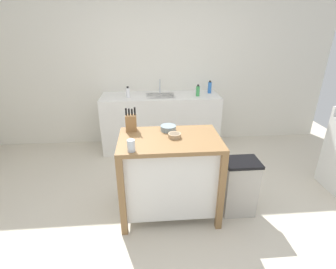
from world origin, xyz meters
TOP-DOWN VIEW (x-y plane):
  - ground_plane at (0.00, 0.00)m, footprint 6.67×6.67m
  - wall_back at (0.00, 2.14)m, footprint 5.67×0.10m
  - kitchen_island at (-0.02, 0.16)m, footprint 1.00×0.64m
  - knife_block at (-0.40, 0.38)m, footprint 0.11×0.09m
  - bowl_ceramic_wide at (-0.02, 0.35)m, footprint 0.16×0.16m
  - bowl_stoneware_deep at (0.03, 0.17)m, footprint 0.13×0.13m
  - drinking_cup at (-0.38, -0.09)m, footprint 0.07×0.07m
  - trash_bin at (0.72, 0.11)m, footprint 0.36×0.28m
  - sink_counter at (-0.02, 1.79)m, footprint 1.85×0.60m
  - sink_faucet at (-0.02, 1.93)m, footprint 0.02×0.02m
  - bottle_hand_soap at (0.78, 1.86)m, footprint 0.06×0.06m
  - bottle_dish_soap at (-0.52, 1.70)m, footprint 0.05×0.05m
  - bottle_spray_cleaner at (0.55, 1.70)m, footprint 0.06×0.06m

SIDE VIEW (x-z plane):
  - ground_plane at x=0.00m, z-range 0.00..0.00m
  - trash_bin at x=0.72m, z-range 0.00..0.63m
  - sink_counter at x=-0.02m, z-range 0.00..0.90m
  - kitchen_island at x=-0.02m, z-range 0.05..0.94m
  - bowl_stoneware_deep at x=0.03m, z-range 0.89..0.93m
  - bowl_ceramic_wide at x=-0.02m, z-range 0.89..0.95m
  - drinking_cup at x=-0.38m, z-range 0.89..1.00m
  - bottle_dish_soap at x=-0.52m, z-range 0.89..1.05m
  - bottle_spray_cleaner at x=0.55m, z-range 0.89..1.06m
  - knife_block at x=-0.40m, z-range 0.86..1.11m
  - bottle_hand_soap at x=0.78m, z-range 0.89..1.09m
  - sink_faucet at x=-0.02m, z-range 0.89..1.11m
  - wall_back at x=0.00m, z-range 0.00..2.60m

